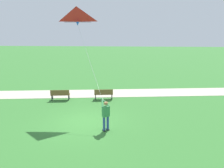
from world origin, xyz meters
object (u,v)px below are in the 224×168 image
object	(u,v)px
person_kite_flyer	(106,113)
park_bench_near_walkway	(60,94)
park_bench_far_walkway	(104,93)
flying_kite	(77,16)

from	to	relation	value
person_kite_flyer	park_bench_near_walkway	bearing A→B (deg)	-140.31
person_kite_flyer	park_bench_near_walkway	world-z (taller)	person_kite_flyer
park_bench_near_walkway	park_bench_far_walkway	size ratio (longest dim) A/B	1.00
flying_kite	park_bench_far_walkway	xyz separation A→B (m)	(-2.74, 1.34, -5.85)
flying_kite	park_bench_far_walkway	bearing A→B (deg)	153.99
park_bench_near_walkway	park_bench_far_walkway	distance (m)	3.50
flying_kite	park_bench_near_walkway	bearing A→B (deg)	-137.56
park_bench_far_walkway	park_bench_near_walkway	bearing A→B (deg)	-83.47
flying_kite	park_bench_near_walkway	world-z (taller)	flying_kite
park_bench_near_walkway	person_kite_flyer	bearing A→B (deg)	39.69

